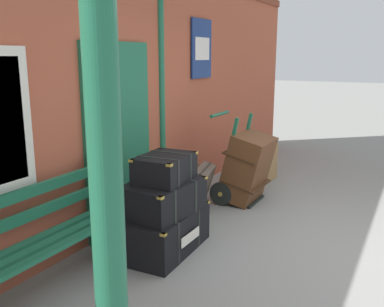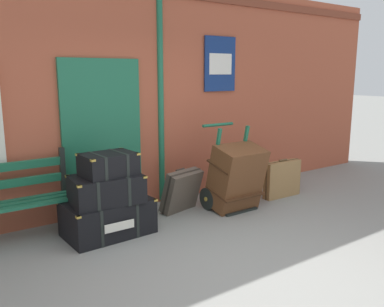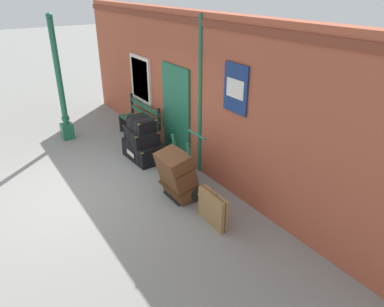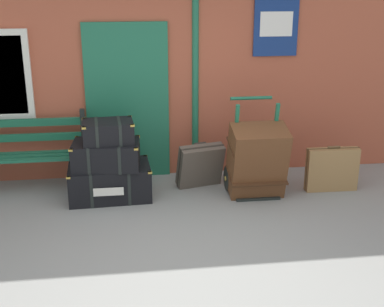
% 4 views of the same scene
% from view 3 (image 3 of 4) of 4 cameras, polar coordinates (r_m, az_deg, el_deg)
% --- Properties ---
extents(ground_plane, '(60.00, 60.00, 0.00)m').
position_cam_3_polar(ground_plane, '(7.31, -17.22, -5.99)').
color(ground_plane, gray).
extents(brick_facade, '(10.40, 0.35, 3.20)m').
position_cam_3_polar(brick_facade, '(7.67, 0.07, 9.73)').
color(brick_facade, '#AD5138').
rests_on(brick_facade, ground).
extents(lamp_post, '(0.28, 0.28, 3.06)m').
position_cam_3_polar(lamp_post, '(9.57, -19.88, 8.74)').
color(lamp_post, '#1E6647').
rests_on(lamp_post, ground).
extents(platform_bench, '(1.60, 0.43, 1.01)m').
position_cam_3_polar(platform_bench, '(9.29, -8.18, 4.84)').
color(platform_bench, '#1E6647').
rests_on(platform_bench, ground).
extents(steamer_trunk_base, '(1.04, 0.70, 0.43)m').
position_cam_3_polar(steamer_trunk_base, '(8.30, -7.52, 0.53)').
color(steamer_trunk_base, black).
rests_on(steamer_trunk_base, ground).
extents(steamer_trunk_middle, '(0.85, 0.61, 0.33)m').
position_cam_3_polar(steamer_trunk_middle, '(8.15, -8.02, 2.88)').
color(steamer_trunk_middle, black).
rests_on(steamer_trunk_middle, steamer_trunk_base).
extents(steamer_trunk_top, '(0.64, 0.49, 0.27)m').
position_cam_3_polar(steamer_trunk_top, '(8.02, -8.02, 4.71)').
color(steamer_trunk_top, black).
rests_on(steamer_trunk_top, steamer_trunk_middle).
extents(porters_trolley, '(0.71, 0.60, 1.20)m').
position_cam_3_polar(porters_trolley, '(6.82, -1.04, -4.50)').
color(porters_trolley, black).
rests_on(porters_trolley, ground).
extents(large_brown_trunk, '(0.70, 0.63, 0.96)m').
position_cam_3_polar(large_brown_trunk, '(6.64, -2.33, -3.35)').
color(large_brown_trunk, brown).
rests_on(large_brown_trunk, ground).
extents(suitcase_umber, '(0.68, 0.16, 0.61)m').
position_cam_3_polar(suitcase_umber, '(6.05, 3.32, -8.68)').
color(suitcase_umber, olive).
rests_on(suitcase_umber, ground).
extents(suitcase_caramel, '(0.65, 0.46, 0.61)m').
position_cam_3_polar(suitcase_caramel, '(7.40, -2.34, -1.72)').
color(suitcase_caramel, '#51473D').
rests_on(suitcase_caramel, ground).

